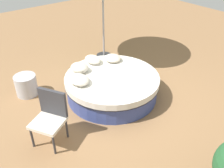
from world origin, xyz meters
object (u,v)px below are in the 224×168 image
round_bed (112,86)px  patio_chair (50,114)px  side_table (26,85)px  throw_pillow_3 (79,80)px  throw_pillow_2 (79,68)px  throw_pillow_1 (93,59)px  throw_pillow_0 (113,58)px

round_bed → patio_chair: size_ratio=2.13×
round_bed → side_table: size_ratio=4.30×
round_bed → throw_pillow_3: size_ratio=4.05×
round_bed → throw_pillow_2: 0.84m
round_bed → throw_pillow_1: 0.85m
throw_pillow_0 → throw_pillow_2: size_ratio=0.95×
throw_pillow_3 → patio_chair: patio_chair is taller
throw_pillow_0 → throw_pillow_2: (0.07, 0.90, 0.02)m
throw_pillow_1 → side_table: 1.64m
throw_pillow_1 → patio_chair: 2.05m
round_bed → patio_chair: 1.73m
throw_pillow_1 → throw_pillow_2: bearing=108.2°
throw_pillow_0 → patio_chair: bearing=113.8°
throw_pillow_0 → patio_chair: size_ratio=0.42×
throw_pillow_3 → patio_chair: (-0.60, 0.96, -0.04)m
throw_pillow_1 → side_table: size_ratio=0.93×
throw_pillow_0 → throw_pillow_1: size_ratio=0.91×
throw_pillow_0 → side_table: (0.71, 1.95, -0.35)m
throw_pillow_2 → patio_chair: 1.58m
throw_pillow_1 → throw_pillow_3: bearing=127.1°
side_table → throw_pillow_3: bearing=-143.2°
round_bed → throw_pillow_0: throw_pillow_0 is taller
throw_pillow_3 → patio_chair: size_ratio=0.53×
round_bed → throw_pillow_1: size_ratio=4.64×
patio_chair → throw_pillow_3: bearing=-88.0°
patio_chair → throw_pillow_2: bearing=-80.8°
throw_pillow_3 → side_table: (1.05, 0.78, -0.36)m
throw_pillow_2 → throw_pillow_3: throw_pillow_2 is taller
throw_pillow_0 → throw_pillow_3: throw_pillow_3 is taller
throw_pillow_1 → patio_chair: size_ratio=0.46×
throw_pillow_3 → side_table: size_ratio=1.06×
round_bed → side_table: (1.26, 1.49, -0.03)m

